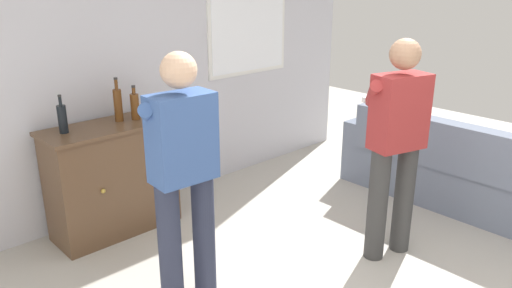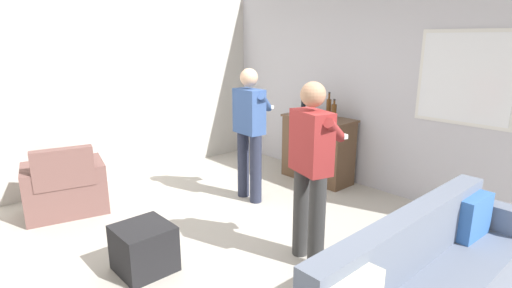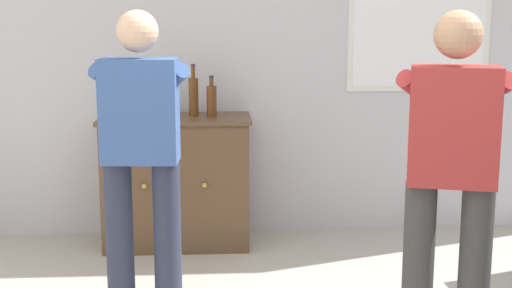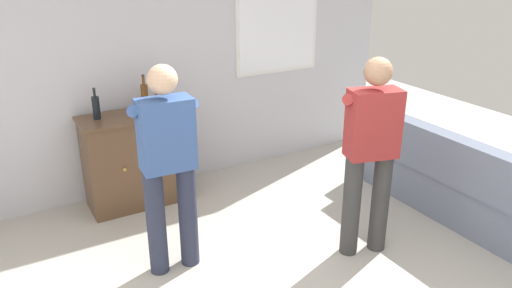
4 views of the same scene
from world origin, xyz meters
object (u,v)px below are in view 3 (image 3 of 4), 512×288
Objects in this scene: bottle_wine_green at (194,95)px; person_standing_right at (451,172)px; sideboard_cabinet at (176,182)px; bottle_liquor_amber at (127,100)px; bottle_spirits_clear at (212,100)px; person_standing_left at (141,151)px.

person_standing_right is (1.24, -1.83, -0.15)m from bottle_wine_green.
sideboard_cabinet is 0.63m from bottle_wine_green.
bottle_liquor_amber is 0.60m from bottle_spirits_clear.
sideboard_cabinet is 2.90× the size of bottle_wine_green.
person_standing_left reaches higher than bottle_liquor_amber.
bottle_spirits_clear reaches higher than sideboard_cabinet.
bottle_spirits_clear is (0.13, -0.05, -0.03)m from bottle_wine_green.
person_standing_left reaches higher than bottle_spirits_clear.
person_standing_right reaches higher than bottle_wine_green.
person_standing_right is at bearing -58.02° from bottle_spirits_clear.
person_standing_right is (1.71, -1.83, -0.12)m from bottle_liquor_amber.
person_standing_left is (-0.25, -1.25, -0.15)m from bottle_wine_green.
person_standing_left reaches higher than sideboard_cabinet.
bottle_wine_green is 0.14m from bottle_spirits_clear.
person_standing_left reaches higher than bottle_wine_green.
sideboard_cabinet is at bearing 179.38° from bottle_spirits_clear.
bottle_liquor_amber is (-0.34, 0.04, 0.58)m from sideboard_cabinet.
sideboard_cabinet is 0.63× the size of person_standing_left.
person_standing_right is (1.49, -0.58, 0.00)m from person_standing_left.
person_standing_left is (-0.12, -1.21, 0.47)m from sideboard_cabinet.
bottle_liquor_amber is 2.51m from person_standing_right.
sideboard_cabinet is 3.68× the size of bottle_spirits_clear.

